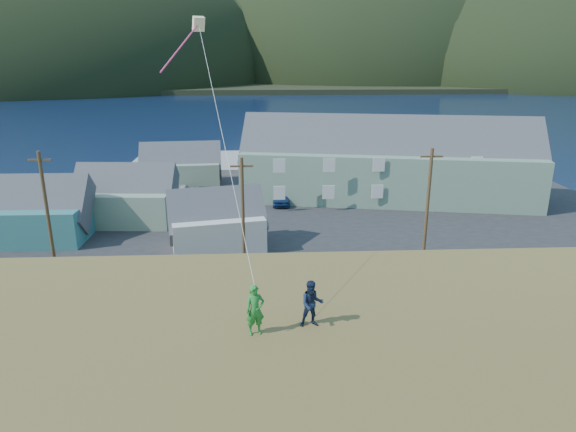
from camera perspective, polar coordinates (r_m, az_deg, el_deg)
The scene contains 16 objects.
ground at distance 36.93m, azimuth -1.73°, elevation -7.30°, with size 900.00×900.00×0.00m, color #0A1638.
grass_strip at distance 35.11m, azimuth -1.66°, elevation -8.60°, with size 110.00×8.00×0.10m, color #4C3D19.
waterfront_lot at distance 52.82m, azimuth -2.14°, elevation 0.56°, with size 72.00×36.00×0.12m, color #28282B.
wharf at distance 75.22m, azimuth -7.02°, elevation 5.92°, with size 26.00×14.00×0.90m, color gray.
far_shore at distance 363.78m, azimuth -2.94°, elevation 15.34°, with size 900.00×320.00×2.00m, color black.
far_hills at distance 315.24m, azimuth 3.80°, elevation 15.15°, with size 760.00×265.00×143.00m.
lodge at distance 57.29m, azimuth 11.00°, elevation 5.98°, with size 32.82×14.59×11.16m.
shed_teal at distance 49.06m, azimuth -26.04°, elevation 0.45°, with size 8.78×6.23×6.90m.
shed_palegreen_near at distance 51.11m, azimuth -17.56°, elevation 2.09°, with size 9.77×6.51×6.84m.
shed_white at distance 42.39m, azimuth -7.91°, elevation -0.64°, with size 8.64×6.58×6.20m.
shed_palegreen_far at distance 63.91m, azimuth -11.80°, elevation 5.47°, with size 10.09×6.26×6.50m.
utility_poles at distance 36.70m, azimuth -5.21°, elevation 0.18°, with size 27.18×0.24×9.17m.
parked_cars at distance 57.38m, azimuth -11.19°, elevation 2.47°, with size 25.82×14.21×1.58m.
kite_flyer_green at distance 16.09m, azimuth -3.68°, elevation -10.39°, with size 0.60×0.39×1.64m, color #23832E.
kite_flyer_navy at distance 16.53m, azimuth 2.67°, elevation -9.73°, with size 0.76×0.59×1.56m, color #172440.
kite_rig at distance 22.00m, azimuth -10.12°, elevation 19.57°, with size 1.73×4.28×11.41m.
Camera 1 is at (-0.61, -33.48, 15.58)m, focal length 32.00 mm.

